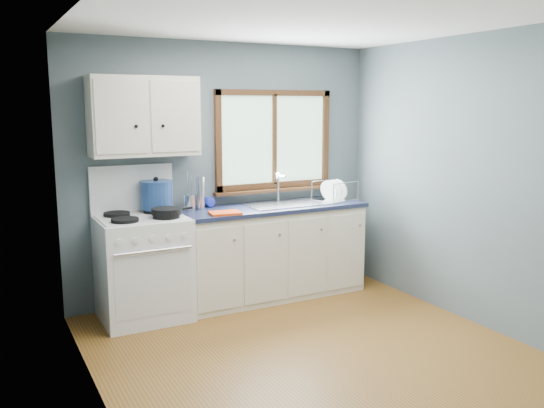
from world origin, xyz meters
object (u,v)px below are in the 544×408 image
sink (287,210)px  stockpot (156,194)px  skillet (167,211)px  dish_rack (334,195)px  gas_range (143,265)px  thermos (201,193)px  utensil_crock (190,202)px  base_cabinets (271,256)px

sink → stockpot: 1.32m
skillet → dish_rack: bearing=-10.1°
skillet → dish_rack: dish_rack is taller
dish_rack → gas_range: bearing=164.5°
sink → thermos: 0.91m
gas_range → skillet: 0.55m
sink → skillet: sink is taller
thermos → dish_rack: (1.43, -0.13, -0.10)m
stockpot → utensil_crock: utensil_crock is taller
gas_range → thermos: bearing=12.1°
sink → utensil_crock: bearing=171.6°
utensil_crock → thermos: utensil_crock is taller
skillet → gas_range: bearing=128.4°
utensil_crock → stockpot: bearing=-179.2°
skillet → sink: bearing=-7.3°
base_cabinets → sink: size_ratio=2.20×
dish_rack → thermos: bearing=159.3°
gas_range → utensil_crock: (0.51, 0.16, 0.50)m
sink → thermos: size_ratio=2.67×
stockpot → gas_range: bearing=-140.3°
gas_range → sink: gas_range is taller
thermos → sink: bearing=-7.3°
gas_range → utensil_crock: bearing=17.6°
utensil_crock → skillet: bearing=-136.4°
skillet → utensil_crock: size_ratio=1.14×
utensil_crock → thermos: size_ratio=1.17×
base_cabinets → gas_range: bearing=-179.2°
utensil_crock → dish_rack: size_ratio=0.76×
base_cabinets → sink: bearing=-0.1°
stockpot → sink: bearing=-6.1°
stockpot → thermos: stockpot is taller
base_cabinets → sink: sink is taller
stockpot → thermos: (0.42, -0.03, -0.01)m
stockpot → dish_rack: 1.86m
base_cabinets → stockpot: bearing=172.9°
sink → base_cabinets: bearing=179.9°
utensil_crock → thermos: bearing=-18.5°
base_cabinets → skillet: skillet is taller
thermos → dish_rack: 1.44m
base_cabinets → sink: 0.48m
stockpot → base_cabinets: bearing=-7.1°
utensil_crock → thermos: 0.13m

